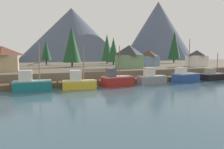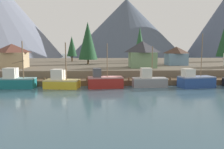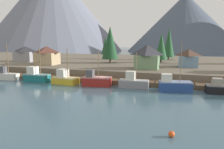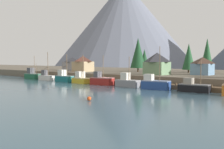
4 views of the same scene
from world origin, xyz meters
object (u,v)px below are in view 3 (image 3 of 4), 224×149
Objects in this scene: fishing_boat_yellow at (65,79)px; conifer_mid_right at (161,47)px; conifer_near_right at (106,46)px; channel_buoy at (172,134)px; conifer_back_left at (169,42)px; fishing_boat_teal at (36,76)px; house_green at (147,57)px; fishing_boat_black at (223,88)px; fishing_boat_white at (6,75)px; fishing_boat_red at (96,80)px; house_tan at (47,55)px; conifer_mid_left at (110,43)px; fishing_boat_grey at (133,82)px; fishing_boat_blue at (174,85)px; house_grey at (26,54)px; house_blue at (188,58)px.

conifer_mid_right is (19.24, 30.21, 6.59)m from fishing_boat_yellow.
conifer_near_right reaches higher than channel_buoy.
channel_buoy is (3.80, -63.66, -8.63)m from conifer_back_left.
house_green is at bearing 29.12° from fishing_boat_teal.
fishing_boat_yellow is 1.23× the size of fishing_boat_black.
fishing_boat_black is at bearing -64.66° from conifer_mid_right.
fishing_boat_red is at bearing -1.20° from fishing_boat_white.
conifer_mid_left is (17.26, 9.83, 3.73)m from house_tan.
fishing_boat_teal is 1.26× the size of house_tan.
fishing_boat_yellow is 16.06m from fishing_boat_grey.
fishing_boat_black is 23.92m from channel_buoy.
fishing_boat_white is 0.94× the size of fishing_boat_blue.
fishing_boat_yellow is at bearing 169.85° from fishing_boat_blue.
fishing_boat_blue reaches higher than house_tan.
fishing_boat_red is at bearing -79.76° from conifer_mid_left.
conifer_mid_right reaches higher than conifer_near_right.
fishing_boat_grey is at bearing -61.70° from conifer_mid_left.
fishing_boat_teal is 1.16× the size of house_grey.
fishing_boat_red is 28.65m from house_blue.
fishing_boat_teal is 28.68m from house_green.
channel_buoy is (24.89, -21.97, -0.86)m from fishing_boat_yellow.
fishing_boat_grey is at bearing -120.06° from house_blue.
house_tan is 0.69× the size of conifer_mid_right.
house_tan is (-38.27, 14.23, 4.15)m from fishing_boat_blue.
fishing_boat_blue is 1.14× the size of conifer_near_right.
conifer_mid_right is at bearing 63.38° from fishing_boat_red.
conifer_mid_right reaches higher than fishing_boat_black.
fishing_boat_blue is 31.51m from conifer_mid_right.
house_grey is at bearing 140.56° from channel_buoy.
fishing_boat_grey is 1.13× the size of house_tan.
fishing_boat_black is at bearing -5.22° from fishing_boat_red.
house_tan is at bearing 141.37° from fishing_boat_red.
fishing_boat_blue is 32.90m from conifer_mid_left.
conifer_near_right is 66.11m from channel_buoy.
fishing_boat_black is at bearing 9.55° from fishing_boat_yellow.
conifer_near_right reaches higher than fishing_boat_blue.
house_grey is at bearing 156.68° from fishing_boat_black.
house_green is 31.29m from conifer_near_right.
channel_buoy is at bearing -70.74° from fishing_boat_grey.
house_green is 30.84m from house_tan.
conifer_mid_right is (2.18, 16.73, 2.08)m from house_green.
house_green is 0.95× the size of house_tan.
conifer_near_right is at bearing 114.71° from fishing_boat_grey.
fishing_boat_black reaches higher than channel_buoy.
channel_buoy is at bearing -39.44° from house_grey.
fishing_boat_white reaches higher than fishing_boat_grey.
fishing_boat_red is 0.67× the size of conifer_back_left.
fishing_boat_grey is at bearing 165.07° from fishing_boat_blue.
house_green is 0.87× the size of house_grey.
conifer_mid_right is (36.58, 29.50, 6.71)m from fishing_boat_white.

